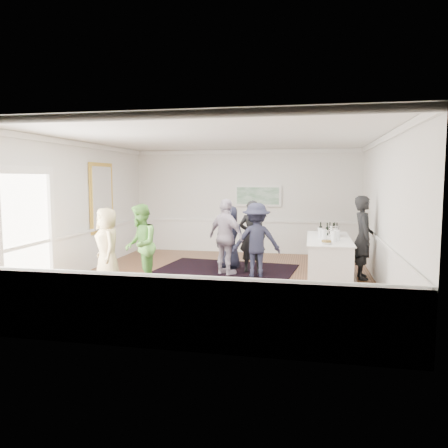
% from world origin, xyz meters
% --- Properties ---
extents(floor, '(8.00, 8.00, 0.00)m').
position_xyz_m(floor, '(0.00, 0.00, 0.00)').
color(floor, brown).
rests_on(floor, ground).
extents(ceiling, '(7.00, 8.00, 0.02)m').
position_xyz_m(ceiling, '(0.00, 0.00, 3.20)').
color(ceiling, white).
rests_on(ceiling, wall_back).
extents(wall_left, '(0.02, 8.00, 3.20)m').
position_xyz_m(wall_left, '(-3.50, 0.00, 1.60)').
color(wall_left, white).
rests_on(wall_left, floor).
extents(wall_right, '(0.02, 8.00, 3.20)m').
position_xyz_m(wall_right, '(3.50, 0.00, 1.60)').
color(wall_right, white).
rests_on(wall_right, floor).
extents(wall_back, '(7.00, 0.02, 3.20)m').
position_xyz_m(wall_back, '(0.00, 4.00, 1.60)').
color(wall_back, white).
rests_on(wall_back, floor).
extents(wall_front, '(7.00, 0.02, 3.20)m').
position_xyz_m(wall_front, '(0.00, -4.00, 1.60)').
color(wall_front, white).
rests_on(wall_front, floor).
extents(wainscoting, '(7.00, 8.00, 1.00)m').
position_xyz_m(wainscoting, '(0.00, 0.00, 0.50)').
color(wainscoting, white).
rests_on(wainscoting, floor).
extents(mirror, '(0.05, 1.25, 1.85)m').
position_xyz_m(mirror, '(-3.45, 1.30, 1.80)').
color(mirror, gold).
rests_on(mirror, wall_left).
extents(doorway, '(0.10, 1.78, 2.56)m').
position_xyz_m(doorway, '(-3.45, -1.90, 1.42)').
color(doorway, white).
rests_on(doorway, wall_left).
extents(landscape_painting, '(1.44, 0.06, 0.66)m').
position_xyz_m(landscape_painting, '(0.40, 3.95, 1.78)').
color(landscape_painting, white).
rests_on(landscape_painting, wall_back).
extents(area_rug, '(3.85, 4.78, 0.02)m').
position_xyz_m(area_rug, '(-0.19, 0.19, 0.01)').
color(area_rug, black).
rests_on(area_rug, floor).
extents(serving_table, '(0.94, 2.48, 1.00)m').
position_xyz_m(serving_table, '(2.41, 0.37, 0.51)').
color(serving_table, white).
rests_on(serving_table, floor).
extents(bartender, '(0.50, 0.72, 1.92)m').
position_xyz_m(bartender, '(3.20, 0.95, 0.96)').
color(bartender, black).
rests_on(bartender, floor).
extents(guest_tan, '(0.93, 0.97, 1.68)m').
position_xyz_m(guest_tan, '(-2.37, -0.65, 0.84)').
color(guest_tan, tan).
rests_on(guest_tan, floor).
extents(guest_green, '(0.92, 1.03, 1.77)m').
position_xyz_m(guest_green, '(-1.59, -0.65, 0.88)').
color(guest_green, '#5BA542').
rests_on(guest_green, floor).
extents(guest_lilac, '(1.14, 0.97, 1.83)m').
position_xyz_m(guest_lilac, '(0.03, 0.72, 0.92)').
color(guest_lilac, silver).
rests_on(guest_lilac, floor).
extents(guest_dark_a, '(1.24, 0.87, 1.75)m').
position_xyz_m(guest_dark_a, '(0.77, 0.62, 0.87)').
color(guest_dark_a, '#1F2135').
rests_on(guest_dark_a, floor).
extents(guest_dark_b, '(0.68, 0.48, 1.79)m').
position_xyz_m(guest_dark_b, '(0.62, 1.06, 0.90)').
color(guest_dark_b, black).
rests_on(guest_dark_b, floor).
extents(guest_navy, '(0.89, 0.68, 1.62)m').
position_xyz_m(guest_navy, '(-0.03, 1.48, 0.81)').
color(guest_navy, '#1F2135').
rests_on(guest_navy, floor).
extents(wine_bottles, '(0.45, 0.25, 0.31)m').
position_xyz_m(wine_bottles, '(2.43, 0.90, 1.16)').
color(wine_bottles, black).
rests_on(wine_bottles, serving_table).
extents(juice_pitchers, '(0.45, 0.64, 0.24)m').
position_xyz_m(juice_pitchers, '(2.40, 0.04, 1.12)').
color(juice_pitchers, '#69BB42').
rests_on(juice_pitchers, serving_table).
extents(ice_bucket, '(0.26, 0.26, 0.25)m').
position_xyz_m(ice_bucket, '(2.53, 0.63, 1.12)').
color(ice_bucket, silver).
rests_on(ice_bucket, serving_table).
extents(nut_bowl, '(0.23, 0.23, 0.07)m').
position_xyz_m(nut_bowl, '(2.33, -0.56, 1.04)').
color(nut_bowl, white).
rests_on(nut_bowl, serving_table).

